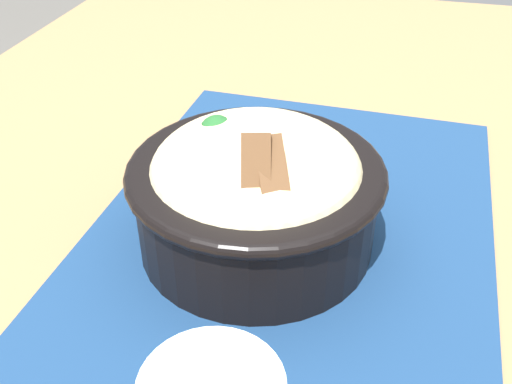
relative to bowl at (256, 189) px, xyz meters
The scene contains 4 objects.
table 0.12m from the bowl, 54.56° to the right, with size 1.39×0.98×0.75m.
placemat 0.07m from the bowl, 34.26° to the right, with size 0.45×0.34×0.00m, color navy.
bowl is the anchor object (origin of this frame).
fork 0.15m from the bowl, 10.22° to the right, with size 0.04×0.13×0.00m.
Camera 1 is at (-0.40, -0.06, 1.07)m, focal length 41.66 mm.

